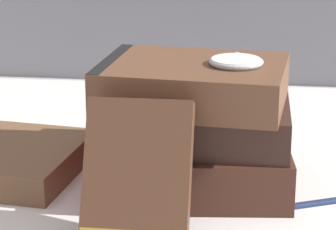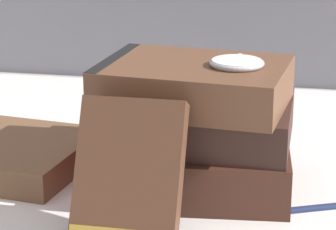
{
  "view_description": "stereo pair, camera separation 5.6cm",
  "coord_description": "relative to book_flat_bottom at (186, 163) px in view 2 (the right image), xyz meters",
  "views": [
    {
      "loc": [
        0.08,
        -0.69,
        0.31
      ],
      "look_at": [
        -0.01,
        0.02,
        0.08
      ],
      "focal_mm": 85.0,
      "sensor_mm": 36.0,
      "label": 1
    },
    {
      "loc": [
        0.13,
        -0.68,
        0.31
      ],
      "look_at": [
        -0.01,
        0.02,
        0.08
      ],
      "focal_mm": 85.0,
      "sensor_mm": 36.0,
      "label": 2
    }
  ],
  "objects": [
    {
      "name": "reading_glasses",
      "position": [
        -0.03,
        0.14,
        -0.02
      ],
      "size": [
        0.11,
        0.05,
        0.0
      ],
      "rotation": [
        0.0,
        0.0,
        0.03
      ],
      "color": "#4C3828",
      "rests_on": "ground_plane"
    },
    {
      "name": "book_flat_middle",
      "position": [
        0.0,
        0.0,
        0.04
      ],
      "size": [
        0.18,
        0.14,
        0.04
      ],
      "rotation": [
        0.0,
        0.0,
        0.01
      ],
      "color": "#331E19",
      "rests_on": "book_flat_bottom"
    },
    {
      "name": "fountain_pen",
      "position": [
        0.14,
        -0.03,
        -0.02
      ],
      "size": [
        0.14,
        0.07,
        0.01
      ],
      "rotation": [
        0.0,
        0.0,
        0.43
      ],
      "color": "#1E284C",
      "rests_on": "ground_plane"
    },
    {
      "name": "book_flat_top",
      "position": [
        0.0,
        -0.01,
        0.08
      ],
      "size": [
        0.18,
        0.14,
        0.04
      ],
      "rotation": [
        0.0,
        0.0,
        -0.09
      ],
      "color": "brown",
      "rests_on": "book_flat_middle"
    },
    {
      "name": "book_leaning_front",
      "position": [
        -0.03,
        -0.12,
        0.03
      ],
      "size": [
        0.09,
        0.08,
        0.12
      ],
      "rotation": [
        -0.47,
        0.0,
        0.0
      ],
      "color": "#4C2D1E",
      "rests_on": "ground_plane"
    },
    {
      "name": "pocket_watch",
      "position": [
        0.05,
        -0.01,
        0.11
      ],
      "size": [
        0.05,
        0.05,
        0.01
      ],
      "color": "white",
      "rests_on": "book_flat_top"
    },
    {
      "name": "ground_plane",
      "position": [
        -0.01,
        -0.04,
        -0.02
      ],
      "size": [
        3.0,
        3.0,
        0.0
      ],
      "primitive_type": "plane",
      "color": "silver"
    },
    {
      "name": "book_flat_bottom",
      "position": [
        0.0,
        0.0,
        0.0
      ],
      "size": [
        0.2,
        0.17,
        0.05
      ],
      "rotation": [
        0.0,
        0.0,
        0.1
      ],
      "color": "#422319",
      "rests_on": "ground_plane"
    }
  ]
}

